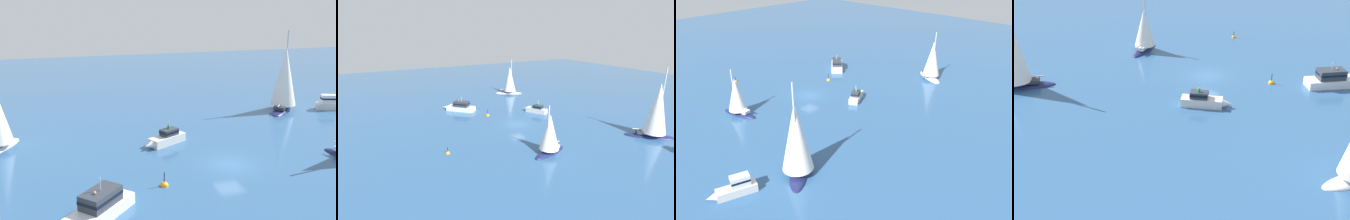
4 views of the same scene
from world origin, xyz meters
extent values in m
plane|color=#2D5684|center=(0.00, 0.00, 0.00)|extent=(160.00, 160.00, 0.00)
ellipsoid|color=white|center=(-21.76, 10.40, 0.00)|extent=(5.25, 6.88, 0.80)
cube|color=#2D333D|center=(-22.19, 9.70, 0.60)|extent=(2.24, 2.47, 0.40)
cylinder|color=silver|center=(-21.41, 10.99, 4.66)|extent=(0.17, 0.17, 8.52)
cylinder|color=silver|center=(-22.21, 9.67, 1.05)|extent=(1.73, 2.71, 0.14)
cone|color=white|center=(-21.61, 10.65, 3.90)|extent=(4.25, 4.25, 6.39)
ellipsoid|color=#191E4C|center=(15.22, 15.64, 0.00)|extent=(6.92, 7.15, 0.95)
cube|color=#2D333D|center=(14.57, 14.96, 0.68)|extent=(2.69, 2.73, 0.42)
cylinder|color=silver|center=(15.76, 16.21, 5.84)|extent=(0.19, 0.19, 10.74)
cylinder|color=silver|center=(14.55, 14.93, 1.14)|extent=(2.53, 2.66, 0.15)
cone|color=white|center=(15.48, 15.92, 4.80)|extent=(4.98, 4.98, 8.06)
cube|color=white|center=(-13.06, -6.16, 0.46)|extent=(5.68, 5.67, 0.92)
cone|color=white|center=(-15.62, -8.71, 0.46)|extent=(1.69, 1.68, 0.92)
cube|color=#2D333D|center=(-12.95, -6.05, 1.48)|extent=(3.38, 3.38, 1.13)
cube|color=black|center=(-12.95, -6.05, 1.54)|extent=(3.44, 3.44, 0.24)
cylinder|color=silver|center=(-12.95, -6.05, 2.54)|extent=(0.08, 0.08, 1.00)
cylinder|color=red|center=(-13.40, -6.49, 1.46)|extent=(0.32, 0.32, 1.09)
sphere|color=tan|center=(-13.40, -6.49, 2.13)|extent=(0.24, 0.24, 0.24)
cube|color=silver|center=(-4.18, 7.10, 0.46)|extent=(4.51, 3.34, 0.92)
cone|color=silver|center=(-6.52, 5.85, 0.46)|extent=(1.39, 1.32, 0.92)
cube|color=#2D333D|center=(-3.93, 7.24, 1.27)|extent=(2.20, 1.92, 0.70)
cube|color=black|center=(-3.93, 7.24, 1.31)|extent=(2.25, 1.97, 0.24)
cylinder|color=silver|center=(-3.93, 7.24, 2.13)|extent=(0.08, 0.08, 1.01)
cylinder|color=#19994C|center=(-3.96, 7.34, 1.41)|extent=(0.32, 0.32, 0.98)
sphere|color=#8C945F|center=(-3.96, 7.34, 2.02)|extent=(0.24, 0.24, 0.24)
ellipsoid|color=#191E4C|center=(12.02, -2.12, 0.00)|extent=(3.14, 6.31, 0.92)
cube|color=silver|center=(11.83, -1.41, 0.69)|extent=(1.56, 2.06, 0.46)
cylinder|color=silver|center=(12.18, -2.71, 3.75)|extent=(0.19, 0.19, 6.59)
cylinder|color=silver|center=(11.82, -1.38, 1.16)|extent=(0.87, 2.69, 0.15)
cone|color=white|center=(12.08, -2.32, 3.23)|extent=(3.37, 3.37, 4.94)
sphere|color=orange|center=(-7.27, -2.65, 0.00)|extent=(0.73, 0.73, 0.73)
cylinder|color=black|center=(-7.27, -2.65, 0.79)|extent=(0.08, 0.08, 0.85)
sphere|color=orange|center=(5.27, -14.67, 0.00)|extent=(0.60, 0.60, 0.60)
cylinder|color=black|center=(5.27, -14.67, 0.62)|extent=(0.08, 0.08, 0.63)
camera|label=1|loc=(-15.53, -32.08, 15.12)|focal=42.53mm
camera|label=2|loc=(38.38, -23.70, 16.69)|focal=28.18mm
camera|label=3|loc=(35.46, 42.06, 23.80)|focal=37.33mm
camera|label=4|loc=(-28.87, 42.92, 21.61)|focal=49.24mm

